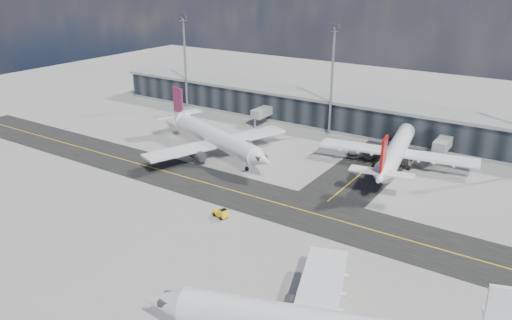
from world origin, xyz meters
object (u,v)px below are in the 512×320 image
at_px(service_van, 357,150).
at_px(baggage_tug, 221,213).
at_px(airliner_af, 214,137).
at_px(airliner_redtail, 396,151).

bearing_deg(service_van, baggage_tug, -92.22).
xyz_separation_m(airliner_af, service_van, (28.59, 19.35, -3.48)).
height_order(baggage_tug, service_van, baggage_tug).
height_order(airliner_af, service_van, airliner_af).
bearing_deg(airliner_redtail, service_van, 148.84).
bearing_deg(airliner_af, baggage_tug, 60.63).
height_order(airliner_af, airliner_redtail, airliner_af).
xyz_separation_m(airliner_redtail, baggage_tug, (-17.79, -40.67, -3.09)).
relative_size(airliner_af, baggage_tug, 13.10).
relative_size(airliner_af, service_van, 7.53).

